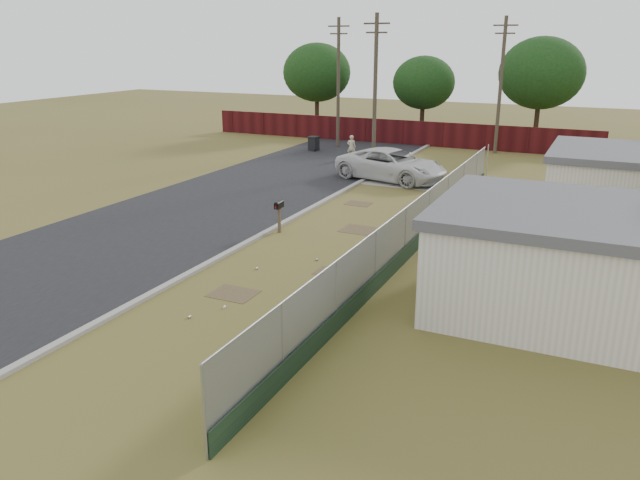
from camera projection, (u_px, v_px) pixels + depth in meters
The scene contains 13 objects.
ground at pixel (324, 250), 23.28m from camera, with size 120.00×120.00×0.00m, color brown.
street at pixel (272, 188), 32.94m from camera, with size 15.10×60.00×0.12m.
chainlink_fence at pixel (414, 233), 22.66m from camera, with size 0.10×27.06×2.02m.
privacy_fence at pixel (390, 132), 46.98m from camera, with size 30.00×0.12×1.80m, color #400D0F.
utility_poles at pixel (404, 84), 41.14m from camera, with size 12.60×8.24×9.00m.
houses at pixel (616, 219), 21.60m from camera, with size 9.30×17.24×3.10m.
horizon_trees at pixel (482, 85), 41.84m from camera, with size 33.32×31.94×7.78m.
fire_hydrant at pixel (239, 389), 13.24m from camera, with size 0.41×0.42×0.90m.
mailbox at pixel (279, 208), 25.12m from camera, with size 0.22×0.57×1.33m.
pickup_truck at pixel (392, 165), 34.63m from camera, with size 2.89×6.27×1.74m, color silver.
pedestrian at pixel (351, 147), 40.85m from camera, with size 0.57×0.38×1.57m, color #C2B48E.
trash_bin at pixel (314, 143), 43.97m from camera, with size 0.72×0.79×1.02m.
scattered_litter at pixel (288, 278), 20.45m from camera, with size 2.94×14.22×0.07m.
Camera 1 is at (9.19, -20.04, 7.50)m, focal length 35.00 mm.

